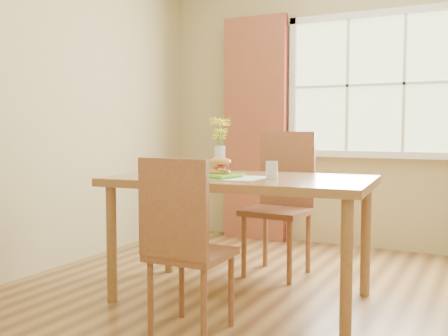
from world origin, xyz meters
TOP-DOWN VIEW (x-y plane):
  - room at (0.00, 0.00)m, footprint 4.24×3.84m
  - window at (0.00, 1.87)m, footprint 1.62×0.06m
  - curtain_left at (-1.15, 1.78)m, footprint 0.65×0.08m
  - dining_table at (-0.46, 0.03)m, footprint 1.71×1.06m
  - chair_near at (-0.46, -0.67)m, footprint 0.41×0.41m
  - chair_far at (-0.46, 0.75)m, footprint 0.47×0.47m
  - placemat at (-0.50, -0.11)m, footprint 0.49×0.39m
  - plate at (-0.55, -0.12)m, footprint 0.29×0.29m
  - croissant_sandwich at (-0.54, -0.10)m, footprint 0.16×0.11m
  - water_glass at (-0.22, -0.03)m, footprint 0.07×0.07m
  - flower_vase at (-0.73, 0.24)m, footprint 0.16×0.16m

SIDE VIEW (x-z plane):
  - chair_near at x=-0.46m, z-range 0.05..1.00m
  - chair_far at x=-0.46m, z-range 0.05..1.14m
  - dining_table at x=-0.46m, z-range 0.32..1.11m
  - placemat at x=-0.50m, z-range 0.80..0.80m
  - plate at x=-0.55m, z-range 0.80..0.82m
  - water_glass at x=-0.22m, z-range 0.79..0.90m
  - croissant_sandwich at x=-0.54m, z-range 0.81..0.92m
  - flower_vase at x=-0.73m, z-range 0.84..1.22m
  - curtain_left at x=-1.15m, z-range 0.00..2.20m
  - room at x=0.00m, z-range -0.02..2.72m
  - window at x=0.00m, z-range 0.84..2.16m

